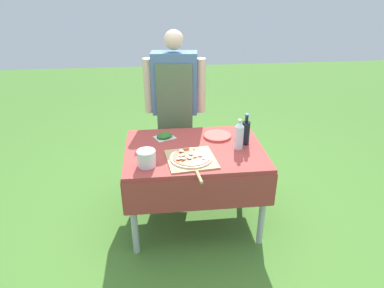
{
  "coord_description": "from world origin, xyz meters",
  "views": [
    {
      "loc": [
        -0.29,
        -2.53,
        2.04
      ],
      "look_at": [
        -0.02,
        0.0,
        0.78
      ],
      "focal_mm": 32.0,
      "sensor_mm": 36.0,
      "label": 1
    }
  ],
  "objects_px": {
    "pizza_on_peel": "(191,159)",
    "mixing_tub": "(146,158)",
    "plate_stack": "(217,136)",
    "water_bottle": "(239,135)",
    "herb_container": "(164,136)",
    "oil_bottle": "(246,132)",
    "person_cook": "(175,99)",
    "prep_table": "(194,159)"
  },
  "relations": [
    {
      "from": "pizza_on_peel",
      "to": "mixing_tub",
      "type": "distance_m",
      "value": 0.35
    },
    {
      "from": "pizza_on_peel",
      "to": "plate_stack",
      "type": "distance_m",
      "value": 0.49
    },
    {
      "from": "pizza_on_peel",
      "to": "plate_stack",
      "type": "relative_size",
      "value": 2.23
    },
    {
      "from": "water_bottle",
      "to": "herb_container",
      "type": "relative_size",
      "value": 1.23
    },
    {
      "from": "oil_bottle",
      "to": "water_bottle",
      "type": "height_order",
      "value": "oil_bottle"
    },
    {
      "from": "pizza_on_peel",
      "to": "mixing_tub",
      "type": "bearing_deg",
      "value": -178.3
    },
    {
      "from": "person_cook",
      "to": "pizza_on_peel",
      "type": "xyz_separation_m",
      "value": [
        0.06,
        -0.9,
        -0.19
      ]
    },
    {
      "from": "mixing_tub",
      "to": "plate_stack",
      "type": "height_order",
      "value": "mixing_tub"
    },
    {
      "from": "prep_table",
      "to": "plate_stack",
      "type": "relative_size",
      "value": 4.7
    },
    {
      "from": "herb_container",
      "to": "plate_stack",
      "type": "xyz_separation_m",
      "value": [
        0.47,
        -0.03,
        -0.01
      ]
    },
    {
      "from": "herb_container",
      "to": "mixing_tub",
      "type": "height_order",
      "value": "mixing_tub"
    },
    {
      "from": "oil_bottle",
      "to": "prep_table",
      "type": "bearing_deg",
      "value": -175.17
    },
    {
      "from": "plate_stack",
      "to": "oil_bottle",
      "type": "bearing_deg",
      "value": -37.55
    },
    {
      "from": "person_cook",
      "to": "pizza_on_peel",
      "type": "height_order",
      "value": "person_cook"
    },
    {
      "from": "person_cook",
      "to": "mixing_tub",
      "type": "bearing_deg",
      "value": 79.58
    },
    {
      "from": "person_cook",
      "to": "prep_table",
      "type": "bearing_deg",
      "value": 105.25
    },
    {
      "from": "prep_table",
      "to": "person_cook",
      "type": "relative_size",
      "value": 0.73
    },
    {
      "from": "herb_container",
      "to": "plate_stack",
      "type": "relative_size",
      "value": 0.84
    },
    {
      "from": "prep_table",
      "to": "oil_bottle",
      "type": "relative_size",
      "value": 4.26
    },
    {
      "from": "herb_container",
      "to": "mixing_tub",
      "type": "xyz_separation_m",
      "value": [
        -0.15,
        -0.48,
        0.05
      ]
    },
    {
      "from": "pizza_on_peel",
      "to": "oil_bottle",
      "type": "relative_size",
      "value": 2.02
    },
    {
      "from": "water_bottle",
      "to": "plate_stack",
      "type": "bearing_deg",
      "value": 119.36
    },
    {
      "from": "pizza_on_peel",
      "to": "herb_container",
      "type": "bearing_deg",
      "value": 107.58
    },
    {
      "from": "oil_bottle",
      "to": "water_bottle",
      "type": "xyz_separation_m",
      "value": [
        -0.08,
        -0.08,
        0.01
      ]
    },
    {
      "from": "prep_table",
      "to": "pizza_on_peel",
      "type": "distance_m",
      "value": 0.24
    },
    {
      "from": "mixing_tub",
      "to": "water_bottle",
      "type": "bearing_deg",
      "value": 15.53
    },
    {
      "from": "prep_table",
      "to": "pizza_on_peel",
      "type": "relative_size",
      "value": 2.1
    },
    {
      "from": "prep_table",
      "to": "herb_container",
      "type": "height_order",
      "value": "herb_container"
    },
    {
      "from": "prep_table",
      "to": "plate_stack",
      "type": "bearing_deg",
      "value": 40.88
    },
    {
      "from": "water_bottle",
      "to": "plate_stack",
      "type": "distance_m",
      "value": 0.3
    },
    {
      "from": "herb_container",
      "to": "prep_table",
      "type": "bearing_deg",
      "value": -43.86
    },
    {
      "from": "pizza_on_peel",
      "to": "mixing_tub",
      "type": "height_order",
      "value": "mixing_tub"
    },
    {
      "from": "pizza_on_peel",
      "to": "plate_stack",
      "type": "xyz_separation_m",
      "value": [
        0.28,
        0.4,
        -0.0
      ]
    },
    {
      "from": "oil_bottle",
      "to": "plate_stack",
      "type": "distance_m",
      "value": 0.28
    },
    {
      "from": "pizza_on_peel",
      "to": "mixing_tub",
      "type": "relative_size",
      "value": 3.92
    },
    {
      "from": "pizza_on_peel",
      "to": "water_bottle",
      "type": "height_order",
      "value": "water_bottle"
    },
    {
      "from": "pizza_on_peel",
      "to": "herb_container",
      "type": "xyz_separation_m",
      "value": [
        -0.19,
        0.43,
        0.0
      ]
    },
    {
      "from": "mixing_tub",
      "to": "pizza_on_peel",
      "type": "bearing_deg",
      "value": 7.95
    },
    {
      "from": "herb_container",
      "to": "mixing_tub",
      "type": "relative_size",
      "value": 1.48
    },
    {
      "from": "person_cook",
      "to": "pizza_on_peel",
      "type": "relative_size",
      "value": 2.89
    },
    {
      "from": "person_cook",
      "to": "plate_stack",
      "type": "xyz_separation_m",
      "value": [
        0.34,
        -0.49,
        -0.19
      ]
    },
    {
      "from": "prep_table",
      "to": "pizza_on_peel",
      "type": "bearing_deg",
      "value": -103.48
    }
  ]
}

